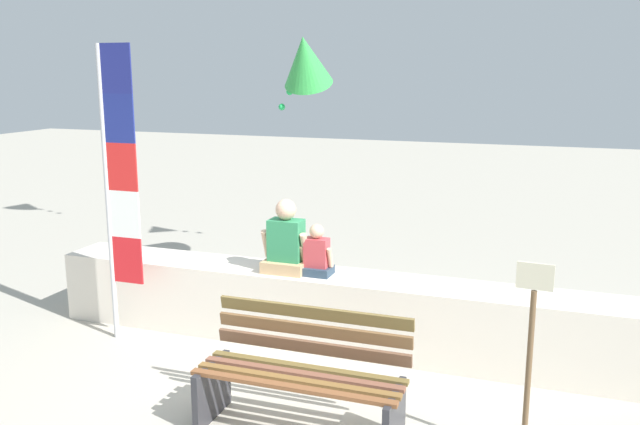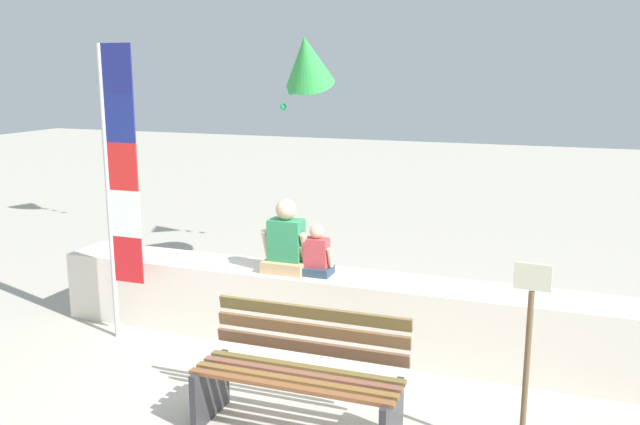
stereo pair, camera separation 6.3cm
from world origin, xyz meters
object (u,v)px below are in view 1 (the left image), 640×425
Objects in this scene: person_child at (317,255)px; flag_banner at (117,178)px; sign_post at (530,346)px; park_bench at (303,377)px; person_adult at (286,244)px; kite_green at (306,61)px.

flag_banner is (-1.84, -0.51, 0.72)m from person_child.
park_bench is at bearing -174.55° from sign_post.
person_child is 0.35× the size of sign_post.
park_bench is at bearing -73.79° from person_child.
sign_post is at bearing -30.41° from person_adult.
park_bench is 4.15m from kite_green.
kite_green reaches higher than person_child.
sign_post is at bearing -34.14° from person_child.
person_child is at bearing 106.21° from park_bench.
park_bench is 2.77m from flag_banner.
kite_green reaches higher than sign_post.
flag_banner reaches higher than park_bench.
flag_banner is at bearing -161.50° from person_adult.
person_adult is 2.48m from kite_green.
kite_green is at bearing 113.90° from person_child.
kite_green is at bearing 63.97° from flag_banner.
person_adult is (-0.76, 1.52, 0.58)m from park_bench.
person_adult is at bearing -179.95° from person_child.
park_bench is at bearing -23.88° from flag_banner.
flag_banner is (-1.53, -0.51, 0.63)m from person_adult.
park_bench is at bearing -63.58° from person_adult.
kite_green is (1.08, 2.22, 1.11)m from flag_banner.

